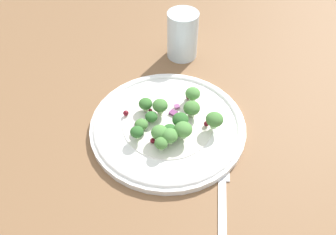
% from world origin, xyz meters
% --- Properties ---
extents(ground_plane, '(1.80, 1.80, 0.02)m').
position_xyz_m(ground_plane, '(0.00, 0.00, -0.01)').
color(ground_plane, brown).
extents(plate, '(0.27, 0.27, 0.02)m').
position_xyz_m(plate, '(-0.00, 0.01, 0.01)').
color(plate, white).
rests_on(plate, ground_plane).
extents(dressing_pool, '(0.16, 0.16, 0.00)m').
position_xyz_m(dressing_pool, '(-0.00, 0.01, 0.01)').
color(dressing_pool, white).
rests_on(dressing_pool, plate).
extents(broccoli_floret_0, '(0.03, 0.03, 0.03)m').
position_xyz_m(broccoli_floret_0, '(0.04, 0.01, 0.03)').
color(broccoli_floret_0, '#8EB77A').
rests_on(broccoli_floret_0, plate).
extents(broccoli_floret_1, '(0.02, 0.02, 0.02)m').
position_xyz_m(broccoli_floret_1, '(0.01, -0.02, 0.03)').
color(broccoli_floret_1, '#8EB77A').
rests_on(broccoli_floret_1, plate).
extents(broccoli_floret_2, '(0.02, 0.02, 0.03)m').
position_xyz_m(broccoli_floret_2, '(0.03, 0.03, 0.03)').
color(broccoli_floret_2, '#ADD18E').
rests_on(broccoli_floret_2, plate).
extents(broccoli_floret_3, '(0.02, 0.02, 0.02)m').
position_xyz_m(broccoli_floret_3, '(0.06, -0.02, 0.03)').
color(broccoli_floret_3, '#9EC684').
rests_on(broccoli_floret_3, plate).
extents(broccoli_floret_4, '(0.03, 0.03, 0.03)m').
position_xyz_m(broccoli_floret_4, '(-0.02, 0.09, 0.04)').
color(broccoli_floret_4, '#9EC684').
rests_on(broccoli_floret_4, plate).
extents(broccoli_floret_5, '(0.03, 0.03, 0.03)m').
position_xyz_m(broccoli_floret_5, '(-0.03, 0.04, 0.03)').
color(broccoli_floret_5, '#ADD18E').
rests_on(broccoli_floret_5, plate).
extents(broccoli_floret_6, '(0.03, 0.03, 0.03)m').
position_xyz_m(broccoli_floret_6, '(0.02, 0.05, 0.04)').
color(broccoli_floret_6, '#8EB77A').
rests_on(broccoli_floret_6, plate).
extents(broccoli_floret_7, '(0.03, 0.03, 0.03)m').
position_xyz_m(broccoli_floret_7, '(-0.01, -0.01, 0.03)').
color(broccoli_floret_7, '#ADD18E').
rests_on(broccoli_floret_7, plate).
extents(broccoli_floret_8, '(0.02, 0.02, 0.03)m').
position_xyz_m(broccoli_floret_8, '(-0.01, -0.04, 0.03)').
color(broccoli_floret_8, '#ADD18E').
rests_on(broccoli_floret_8, plate).
extents(broccoli_floret_9, '(0.03, 0.03, 0.03)m').
position_xyz_m(broccoli_floret_9, '(-0.07, 0.03, 0.03)').
color(broccoli_floret_9, '#9EC684').
rests_on(broccoli_floret_9, plate).
extents(broccoli_floret_10, '(0.02, 0.02, 0.02)m').
position_xyz_m(broccoli_floret_10, '(0.03, -0.02, 0.03)').
color(broccoli_floret_10, '#8EB77A').
rests_on(broccoli_floret_10, plate).
extents(broccoli_floret_11, '(0.02, 0.02, 0.02)m').
position_xyz_m(broccoli_floret_11, '(0.06, 0.03, 0.03)').
color(broccoli_floret_11, '#9EC684').
rests_on(broccoli_floret_11, plate).
extents(broccoli_floret_12, '(0.03, 0.03, 0.03)m').
position_xyz_m(broccoli_floret_12, '(-0.00, 0.03, 0.03)').
color(broccoli_floret_12, '#9EC684').
rests_on(broccoli_floret_12, plate).
extents(broccoli_floret_13, '(0.03, 0.03, 0.03)m').
position_xyz_m(broccoli_floret_13, '(0.04, 0.03, 0.04)').
color(broccoli_floret_13, '#9EC684').
rests_on(broccoli_floret_13, plate).
extents(cranberry_0, '(0.01, 0.01, 0.01)m').
position_xyz_m(cranberry_0, '(-0.02, 0.07, 0.02)').
color(cranberry_0, maroon).
rests_on(cranberry_0, plate).
extents(cranberry_1, '(0.01, 0.01, 0.01)m').
position_xyz_m(cranberry_1, '(-0.07, 0.02, 0.02)').
color(cranberry_1, '#4C0A14').
rests_on(cranberry_1, plate).
extents(cranberry_2, '(0.01, 0.01, 0.01)m').
position_xyz_m(cranberry_2, '(0.05, 0.01, 0.02)').
color(cranberry_2, maroon).
rests_on(cranberry_2, plate).
extents(cranberry_3, '(0.01, 0.01, 0.01)m').
position_xyz_m(cranberry_3, '(0.01, -0.07, 0.02)').
color(cranberry_3, maroon).
rests_on(cranberry_3, plate).
extents(cranberry_4, '(0.01, 0.01, 0.01)m').
position_xyz_m(cranberry_4, '(-0.01, -0.03, 0.02)').
color(cranberry_4, '#4C0A14').
rests_on(cranberry_4, plate).
extents(onion_bit_0, '(0.01, 0.01, 0.01)m').
position_xyz_m(onion_bit_0, '(-0.02, 0.01, 0.02)').
color(onion_bit_0, '#843D75').
rests_on(onion_bit_0, plate).
extents(onion_bit_1, '(0.01, 0.01, 0.00)m').
position_xyz_m(onion_bit_1, '(0.00, 0.05, 0.02)').
color(onion_bit_1, '#843D75').
rests_on(onion_bit_1, plate).
extents(onion_bit_2, '(0.01, 0.01, 0.00)m').
position_xyz_m(onion_bit_2, '(0.03, -0.04, 0.01)').
color(onion_bit_2, '#A35B93').
rests_on(onion_bit_2, plate).
extents(onion_bit_3, '(0.01, 0.01, 0.00)m').
position_xyz_m(onion_bit_3, '(-0.04, 0.01, 0.02)').
color(onion_bit_3, '#934C84').
rests_on(onion_bit_3, plate).
extents(fork, '(0.18, 0.08, 0.01)m').
position_xyz_m(fork, '(0.11, 0.15, 0.00)').
color(fork, silver).
rests_on(fork, ground_plane).
extents(water_glass, '(0.07, 0.07, 0.10)m').
position_xyz_m(water_glass, '(-0.21, -0.05, 0.05)').
color(water_glass, silver).
rests_on(water_glass, ground_plane).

